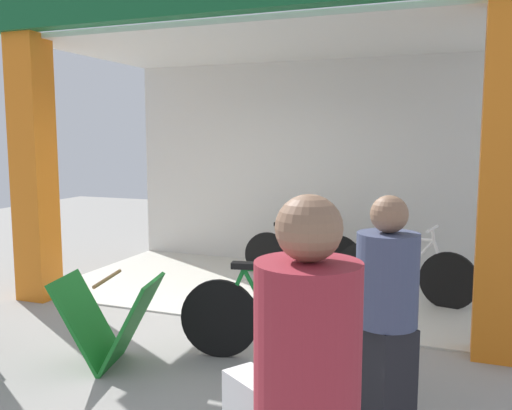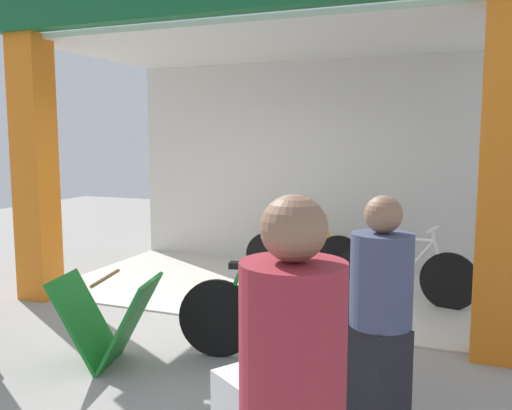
% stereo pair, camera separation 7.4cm
% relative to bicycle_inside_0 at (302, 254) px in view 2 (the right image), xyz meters
% --- Properties ---
extents(ground_plane, '(18.80, 18.80, 0.00)m').
position_rel_bicycle_inside_0_xyz_m(ground_plane, '(-0.18, -1.95, -0.35)').
color(ground_plane, gray).
rests_on(ground_plane, ground).
extents(shop_facade, '(5.60, 3.12, 3.96)m').
position_rel_bicycle_inside_0_xyz_m(shop_facade, '(-0.18, -0.55, 1.75)').
color(shop_facade, beige).
rests_on(shop_facade, ground).
extents(bicycle_inside_0, '(1.57, 0.43, 0.87)m').
position_rel_bicycle_inside_0_xyz_m(bicycle_inside_0, '(0.00, 0.00, 0.00)').
color(bicycle_inside_0, black).
rests_on(bicycle_inside_0, ground).
extents(bicycle_inside_1, '(1.63, 0.47, 0.91)m').
position_rel_bicycle_inside_0_xyz_m(bicycle_inside_1, '(1.40, -0.58, 0.02)').
color(bicycle_inside_1, black).
rests_on(bicycle_inside_1, ground).
extents(bicycle_parked_0, '(1.73, 0.51, 0.97)m').
position_rel_bicycle_inside_0_xyz_m(bicycle_parked_0, '(0.58, -2.69, 0.04)').
color(bicycle_parked_0, black).
rests_on(bicycle_parked_0, ground).
extents(sandwich_board_sign, '(0.92, 0.70, 0.77)m').
position_rel_bicycle_inside_0_xyz_m(sandwich_board_sign, '(-0.72, -3.29, 0.03)').
color(sandwich_board_sign, '#197226').
rests_on(sandwich_board_sign, ground).
extents(pedestrian_0, '(0.63, 0.65, 1.58)m').
position_rel_bicycle_inside_0_xyz_m(pedestrian_0, '(1.58, -3.75, 0.47)').
color(pedestrian_0, black).
rests_on(pedestrian_0, ground).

